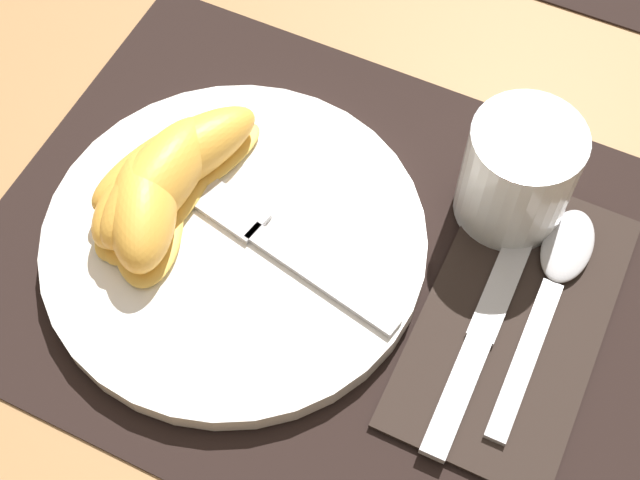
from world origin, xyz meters
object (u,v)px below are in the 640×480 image
at_px(knife, 487,320).
at_px(citrus_wedge_3, 144,212).
at_px(citrus_wedge_0, 176,162).
at_px(citrus_wedge_2, 143,194).
at_px(fork, 266,239).
at_px(citrus_wedge_1, 159,184).
at_px(plate, 235,241).
at_px(juice_glass, 517,178).
at_px(spoon, 557,274).

bearing_deg(knife, citrus_wedge_3, -170.37).
bearing_deg(citrus_wedge_0, citrus_wedge_2, -103.03).
distance_m(fork, citrus_wedge_1, 0.08).
distance_m(fork, citrus_wedge_0, 0.08).
height_order(fork, citrus_wedge_1, citrus_wedge_1).
relative_size(plate, citrus_wedge_2, 2.54).
relative_size(fork, citrus_wedge_0, 1.37).
xyz_separation_m(plate, fork, (0.02, 0.01, 0.01)).
bearing_deg(knife, juice_glass, 101.13).
bearing_deg(citrus_wedge_3, fork, 18.15).
bearing_deg(plate, spoon, 18.77).
distance_m(plate, citrus_wedge_0, 0.07).
bearing_deg(spoon, citrus_wedge_0, -170.60).
distance_m(knife, citrus_wedge_3, 0.24).
height_order(juice_glass, citrus_wedge_3, juice_glass).
xyz_separation_m(plate, citrus_wedge_3, (-0.05, -0.02, 0.03)).
relative_size(plate, juice_glass, 3.09).
distance_m(plate, citrus_wedge_3, 0.06).
relative_size(juice_glass, knife, 0.40).
bearing_deg(fork, citrus_wedge_3, -161.85).
bearing_deg(plate, citrus_wedge_1, 176.19).
bearing_deg(knife, citrus_wedge_0, 178.31).
height_order(knife, citrus_wedge_0, citrus_wedge_0).
distance_m(knife, citrus_wedge_1, 0.24).
relative_size(juice_glass, spoon, 0.47).
bearing_deg(spoon, citrus_wedge_3, -161.03).
distance_m(juice_glass, fork, 0.17).
distance_m(spoon, fork, 0.20).
bearing_deg(citrus_wedge_3, knife, 9.63).
bearing_deg(knife, spoon, 58.97).
relative_size(citrus_wedge_2, citrus_wedge_3, 0.96).
xyz_separation_m(knife, citrus_wedge_0, (-0.23, 0.01, 0.03)).
distance_m(knife, citrus_wedge_2, 0.24).
xyz_separation_m(fork, citrus_wedge_3, (-0.08, -0.03, 0.02)).
distance_m(plate, citrus_wedge_2, 0.07).
bearing_deg(citrus_wedge_2, citrus_wedge_3, -53.31).
relative_size(knife, fork, 1.10).
bearing_deg(juice_glass, citrus_wedge_0, -158.64).
distance_m(fork, citrus_wedge_3, 0.08).
relative_size(knife, spoon, 1.18).
height_order(knife, fork, fork).
bearing_deg(citrus_wedge_0, fork, -14.81).
relative_size(plate, fork, 1.36).
height_order(plate, citrus_wedge_2, citrus_wedge_2).
relative_size(plate, citrus_wedge_1, 2.11).
height_order(knife, spoon, spoon).
height_order(knife, citrus_wedge_2, citrus_wedge_2).
xyz_separation_m(citrus_wedge_0, citrus_wedge_3, (0.00, -0.05, 0.00)).
height_order(citrus_wedge_0, citrus_wedge_2, citrus_wedge_0).
height_order(citrus_wedge_0, citrus_wedge_1, citrus_wedge_1).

